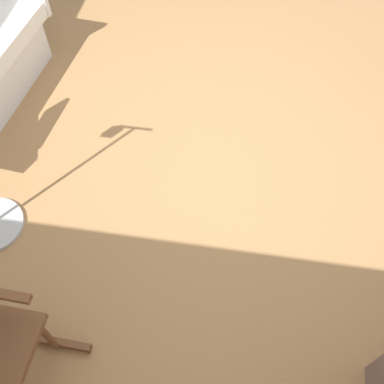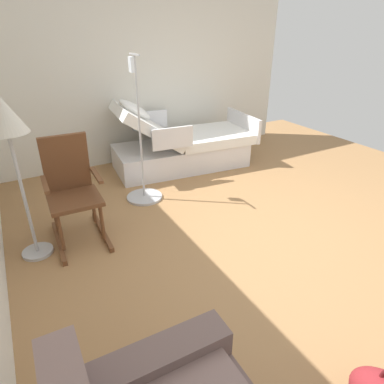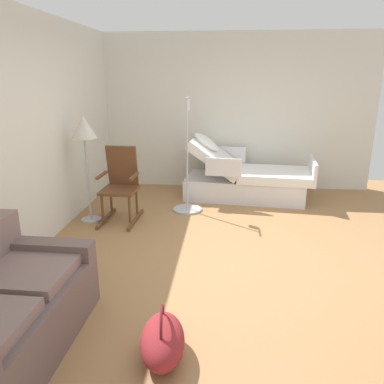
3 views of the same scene
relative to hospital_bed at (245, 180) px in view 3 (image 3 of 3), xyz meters
name	(u,v)px [view 3 (image 3 of 3)]	position (x,y,z in m)	size (l,w,h in m)	color
ground_plane	(235,254)	(-2.16, 0.19, -0.31)	(7.03, 7.03, 0.00)	#9E7247
back_wall	(25,135)	(-2.16, 2.55, 1.04)	(5.83, 0.10, 2.70)	silver
side_wall	(235,113)	(0.71, 0.19, 1.04)	(0.10, 4.82, 2.70)	silver
hospital_bed	(245,180)	(0.00, 0.00, 0.00)	(1.16, 2.14, 1.12)	silver
rocking_chair	(121,185)	(-1.16, 1.80, 0.19)	(0.77, 0.52, 1.05)	brown
floor_lamp	(84,135)	(-1.28, 2.22, 0.92)	(0.34, 0.34, 1.48)	#B2B5BA
duffel_bag	(163,340)	(-3.90, 0.74, -0.16)	(0.59, 0.38, 0.43)	maroon
iv_pole	(187,195)	(-0.71, 0.90, -0.06)	(0.44, 0.44, 1.69)	#B2B5BA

